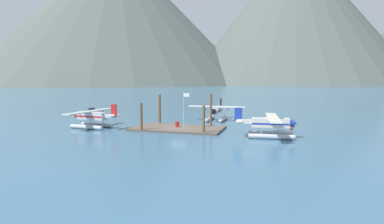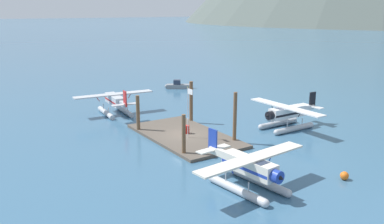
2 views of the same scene
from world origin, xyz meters
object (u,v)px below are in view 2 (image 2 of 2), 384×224
Objects in this scene: mooring_buoy at (344,176)px; seaplane_white_bow_right at (287,115)px; seaplane_cream_stbd_aft at (249,170)px; boat_grey_open_west at (178,86)px; flagpole at (188,106)px; fuel_drum at (187,129)px; seaplane_silver_port_aft at (115,102)px.

seaplane_white_bow_right is (-12.96, 6.67, 1.23)m from mooring_buoy.
seaplane_cream_stbd_aft is 2.43× the size of boat_grey_open_west.
flagpole is at bearing -28.80° from boat_grey_open_west.
flagpole is at bearing 168.48° from seaplane_cream_stbd_aft.
seaplane_white_bow_right reaches higher than mooring_buoy.
seaplane_white_bow_right is at bearing 70.93° from fuel_drum.
seaplane_white_bow_right is at bearing 39.46° from seaplane_silver_port_aft.
seaplane_white_bow_right and seaplane_silver_port_aft have the same top height.
seaplane_white_bow_right is at bearing 125.19° from seaplane_cream_stbd_aft.
flagpole is 6.15× the size of fuel_drum.
fuel_drum is 27.42m from boat_grey_open_west.
seaplane_cream_stbd_aft is at bearing -110.23° from mooring_buoy.
flagpole is 13.05m from seaplane_cream_stbd_aft.
boat_grey_open_west is (-23.98, 13.30, -0.25)m from fuel_drum.
boat_grey_open_west reaches higher than fuel_drum.
boat_grey_open_west is (-10.84, 16.13, -1.09)m from seaplane_silver_port_aft.
seaplane_white_bow_right is (2.49, 11.79, -2.13)m from flagpole.
fuel_drum reaches higher than mooring_buoy.
seaplane_silver_port_aft is (-13.14, -2.83, 0.84)m from fuel_drum.
seaplane_white_bow_right reaches higher than boat_grey_open_west.
boat_grey_open_west is at bearing 150.98° from fuel_drum.
mooring_buoy is at bearing 13.72° from seaplane_silver_port_aft.
boat_grey_open_west is at bearing 156.50° from seaplane_cream_stbd_aft.
flagpole reaches higher than boat_grey_open_west.
seaplane_silver_port_aft is at bearing -140.54° from seaplane_white_bow_right.
seaplane_silver_port_aft and seaplane_cream_stbd_aft have the same top height.
fuel_drum is at bearing 167.08° from seaplane_cream_stbd_aft.
mooring_buoy is at bearing 18.33° from flagpole.
mooring_buoy is 0.07× the size of seaplane_cream_stbd_aft.
boat_grey_open_west is at bearing 175.59° from seaplane_white_bow_right.
seaplane_cream_stbd_aft is at bearing -54.81° from seaplane_white_bow_right.
fuel_drum is at bearing 155.12° from flagpole.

